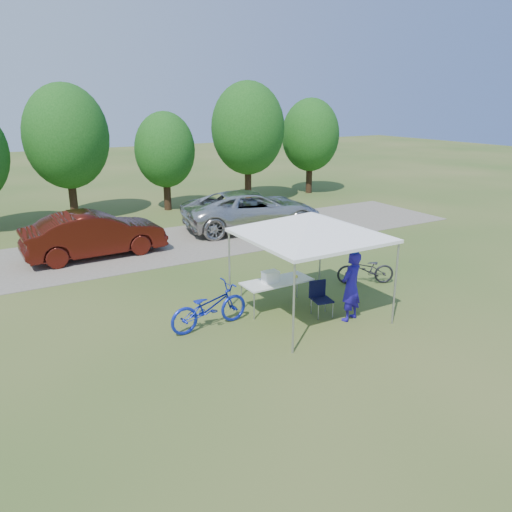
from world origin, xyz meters
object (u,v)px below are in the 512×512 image
Objects in this scene: folding_table at (277,282)px; folding_chair at (320,295)px; cyclist at (351,286)px; sedan at (95,234)px; bike_dark at (366,269)px; minivan at (252,210)px; cooler at (270,277)px; bike_blue at (209,307)px.

folding_table is 1.19m from folding_chair.
cyclist reaches higher than sedan.
minivan is at bearing -154.64° from bike_dark.
sedan reaches higher than folding_chair.
cyclist is at bearing -47.90° from cooler.
minivan is at bearing 82.06° from folding_chair.
folding_chair is 0.50× the size of cyclist.
bike_blue reaches higher than cooler.
folding_table is at bearing -89.84° from bike_blue.
cooler is (-0.94, 0.91, 0.39)m from folding_chair.
bike_blue is 5.40m from bike_dark.
sedan is at bearing 3.11° from bike_blue.
cyclist is at bearing -52.35° from folding_table.
sedan reaches higher than bike_blue.
folding_table is at bearing -158.48° from sedan.
minivan is at bearing -40.71° from bike_blue.
minivan reaches higher than bike_blue.
cyclist is at bearing -43.57° from folding_chair.
minivan is (2.46, 9.27, -0.06)m from cyclist.
folding_table is 4.48× the size of cooler.
bike_dark is at bearing 3.69° from folding_table.
minivan is 6.76m from sedan.
minivan is (2.93, 8.62, 0.31)m from folding_chair.
sedan is at bearing -79.83° from cyclist.
bike_dark is at bearing -139.03° from sedan.
cyclist reaches higher than minivan.
sedan is (-6.39, 6.91, 0.37)m from bike_dark.
sedan reaches higher than folding_table.
folding_table is 0.39× the size of sedan.
cooler is at bearing -63.91° from cyclist.
sedan is at bearing -109.29° from bike_dark.
cyclist is (0.46, -0.64, 0.36)m from folding_chair.
folding_chair is 8.90m from sedan.
folding_table is 2.08m from bike_blue.
bike_blue is at bearing -38.90° from cyclist.
cooler is 0.23× the size of cyclist.
cyclist is 0.37× the size of sedan.
folding_chair is 1.37m from cooler.
sedan is at bearing 103.77° from minivan.
sedan is (-4.27, 8.68, -0.08)m from cyclist.
bike_dark is 0.29× the size of minivan.
bike_blue is at bearing -175.12° from folding_table.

